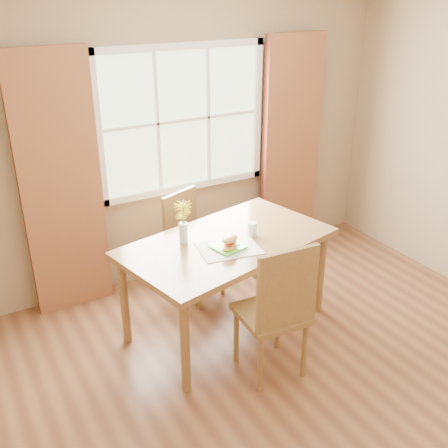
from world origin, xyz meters
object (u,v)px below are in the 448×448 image
chair_near (278,307)px  croissant_sandwich (230,243)px  flower_vase (183,218)px  chair_far (190,241)px  water_glass (252,229)px  dining_table (227,249)px

chair_near → croissant_sandwich: 0.61m
croissant_sandwich → flower_vase: (-0.24, 0.30, 0.14)m
croissant_sandwich → flower_vase: 0.40m
chair_far → croissant_sandwich: chair_far is taller
chair_near → water_glass: size_ratio=9.76×
chair_far → croissant_sandwich: (-0.04, -0.78, 0.33)m
dining_table → flower_vase: 0.45m
croissant_sandwich → flower_vase: size_ratio=0.51×
chair_far → flower_vase: size_ratio=2.87×
chair_far → water_glass: size_ratio=8.82×
water_glass → chair_far: bearing=111.4°
chair_near → chair_far: (-0.03, 1.32, -0.06)m
flower_vase → water_glass: bearing=-15.9°
croissant_sandwich → water_glass: size_ratio=1.56×
dining_table → chair_far: chair_far is taller
chair_near → chair_far: 1.32m
flower_vase → dining_table: bearing=-22.3°
chair_near → chair_far: size_ratio=1.11×
dining_table → chair_far: bearing=80.5°
flower_vase → chair_near: bearing=-70.1°
croissant_sandwich → water_glass: croissant_sandwich is taller
dining_table → chair_near: size_ratio=1.66×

